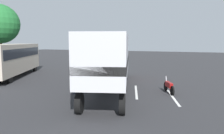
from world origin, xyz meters
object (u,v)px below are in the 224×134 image
Objects in this scene: parked_bus at (12,57)px; tree_left at (0,24)px; semi_truck at (110,57)px; person_bystander at (73,81)px; motorcycle at (169,86)px.

parked_bus is 1.18× the size of tree_left.
semi_truck is 8.71× the size of person_bystander.
person_bystander is (-1.73, 2.09, -1.63)m from semi_truck.
tree_left reaches higher than parked_bus.
tree_left reaches higher than person_bystander.
semi_truck is at bearing -113.00° from tree_left.
parked_bus is at bearing 80.44° from semi_truck.
person_bystander is 0.18× the size of tree_left.
semi_truck is at bearing -99.56° from parked_bus.
semi_truck reaches higher than person_bystander.
semi_truck is at bearing 103.82° from motorcycle.
semi_truck is 1.53× the size of tree_left.
parked_bus is at bearing -125.69° from tree_left.
semi_truck reaches higher than parked_bus.
semi_truck is 12.25m from parked_bus.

